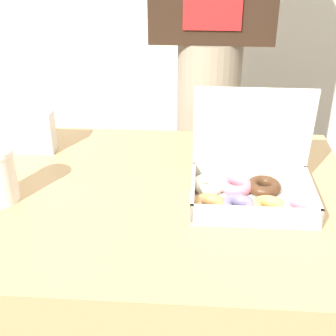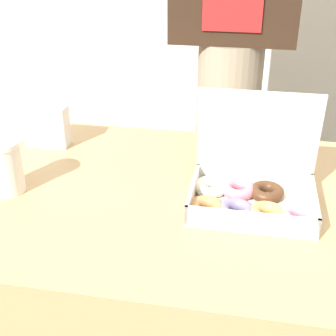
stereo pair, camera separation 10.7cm
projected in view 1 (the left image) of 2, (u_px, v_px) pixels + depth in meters
table at (162, 305)px, 1.32m from camera, size 0.95×0.76×0.75m
donut_box at (248, 187)px, 1.09m from camera, size 0.31×0.21×0.25m
napkin_holder at (32, 132)px, 1.32m from camera, size 0.13×0.05×0.12m
person_customer at (211, 35)px, 1.53m from camera, size 0.40×0.22×1.83m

